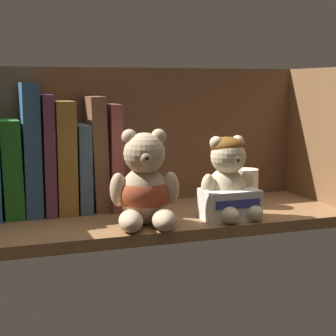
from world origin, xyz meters
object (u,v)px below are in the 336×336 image
object	(u,v)px
book_4	(30,149)
teddy_bear_smaller	(228,179)
book_6	(63,157)
book_8	(96,153)
book_7	(81,167)
book_5	(46,154)
teddy_bear_larger	(145,188)
book_9	(111,156)
small_product_box	(230,204)
pillar_candle	(246,188)
book_3	(11,168)

from	to	relation	value
book_4	teddy_bear_smaller	world-z (taller)	book_4
book_6	book_8	distance (cm)	6.19
book_7	teddy_bear_smaller	xyz separation A→B (cm)	(23.56, -14.56, -1.20)
book_5	teddy_bear_larger	size ratio (longest dim) A/B	1.34
book_4	book_8	bearing A→B (deg)	0.00
book_9	small_product_box	world-z (taller)	book_9
book_6	teddy_bear_smaller	xyz separation A→B (cm)	(26.82, -14.56, -3.38)
book_7	pillar_candle	bearing A→B (deg)	-14.12
book_4	teddy_bear_larger	size ratio (longest dim) A/B	1.47
book_3	book_8	xyz separation A→B (cm)	(15.64, 0.00, 1.99)
book_4	book_9	distance (cm)	15.06
teddy_bear_smaller	small_product_box	xyz separation A→B (cm)	(-0.37, -1.41, -4.24)
book_6	book_4	bearing A→B (deg)	180.00
book_9	book_4	bearing A→B (deg)	-180.00
book_7	teddy_bear_larger	world-z (taller)	same
teddy_bear_larger	teddy_bear_smaller	xyz separation A→B (cm)	(15.67, 0.41, 0.54)
book_3	book_4	bearing A→B (deg)	0.00
teddy_bear_smaller	book_5	bearing A→B (deg)	154.03
book_4	pillar_candle	world-z (taller)	book_4
book_5	book_8	world-z (taller)	book_5
teddy_bear_larger	pillar_candle	distance (cm)	23.99
book_3	book_8	distance (cm)	15.77
teddy_bear_smaller	teddy_bear_larger	bearing A→B (deg)	-178.49
book_3	small_product_box	world-z (taller)	book_3
book_3	pillar_candle	xyz separation A→B (cm)	(43.31, -7.69, -5.00)
teddy_bear_smaller	small_product_box	distance (cm)	4.49
book_8	book_9	distance (cm)	2.92
book_3	teddy_bear_smaller	size ratio (longest dim) A/B	1.19
pillar_candle	small_product_box	distance (cm)	11.15
book_4	book_5	xyz separation A→B (cm)	(2.84, 0.00, -1.07)
book_4	book_5	world-z (taller)	book_4
book_3	book_8	size ratio (longest dim) A/B	0.81
book_6	book_3	bearing A→B (deg)	180.00
book_4	book_9	xyz separation A→B (cm)	(14.93, 0.00, -1.96)
book_5	book_7	xyz separation A→B (cm)	(6.34, 0.00, -2.75)
book_4	book_7	world-z (taller)	book_4
teddy_bear_larger	book_3	bearing A→B (deg)	144.01
small_product_box	book_7	bearing A→B (deg)	145.43
book_8	book_4	bearing A→B (deg)	180.00
book_3	book_9	distance (cm)	18.53
teddy_bear_smaller	book_6	bearing A→B (deg)	151.50
book_7	book_8	xyz separation A→B (cm)	(2.91, 0.00, 2.56)
book_5	pillar_candle	world-z (taller)	book_5
book_4	teddy_bear_larger	world-z (taller)	book_4
book_6	book_9	distance (cm)	9.02
book_5	book_9	size ratio (longest dim) A/B	1.09
book_3	teddy_bear_larger	bearing A→B (deg)	-35.99
book_6	book_9	world-z (taller)	book_6
teddy_bear_larger	pillar_candle	world-z (taller)	teddy_bear_larger
book_3	teddy_bear_larger	xyz separation A→B (cm)	(20.61, -14.97, -2.31)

